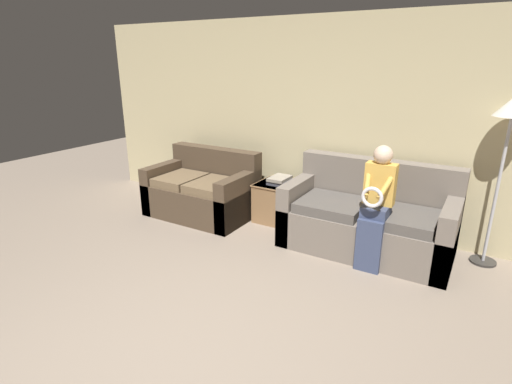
% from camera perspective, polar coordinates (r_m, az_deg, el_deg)
% --- Properties ---
extents(wall_back, '(7.53, 0.06, 2.55)m').
position_cam_1_polar(wall_back, '(5.03, 11.76, 9.27)').
color(wall_back, '#C6B789').
rests_on(wall_back, ground_plane).
extents(couch_main, '(1.81, 0.90, 0.97)m').
position_cam_1_polar(couch_main, '(4.64, 15.69, -3.86)').
color(couch_main, '#70665B').
rests_on(couch_main, ground_plane).
extents(couch_side, '(1.39, 0.89, 0.88)m').
position_cam_1_polar(couch_side, '(5.51, -7.58, 0.02)').
color(couch_side, '#473828').
rests_on(couch_side, ground_plane).
extents(child_left_seated, '(0.30, 0.38, 1.26)m').
position_cam_1_polar(child_left_seated, '(4.14, 16.81, -1.42)').
color(child_left_seated, '#384260').
rests_on(child_left_seated, ground_plane).
extents(side_shelf, '(0.57, 0.52, 0.51)m').
position_cam_1_polar(side_shelf, '(5.25, 3.32, -1.39)').
color(side_shelf, olive).
rests_on(side_shelf, ground_plane).
extents(book_stack, '(0.25, 0.32, 0.09)m').
position_cam_1_polar(book_stack, '(5.17, 3.46, 1.68)').
color(book_stack, '#4C4C56').
rests_on(book_stack, side_shelf).
extents(floor_lamp, '(0.34, 0.34, 1.73)m').
position_cam_1_polar(floor_lamp, '(4.51, 32.61, 8.35)').
color(floor_lamp, '#2D2B28').
rests_on(floor_lamp, ground_plane).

